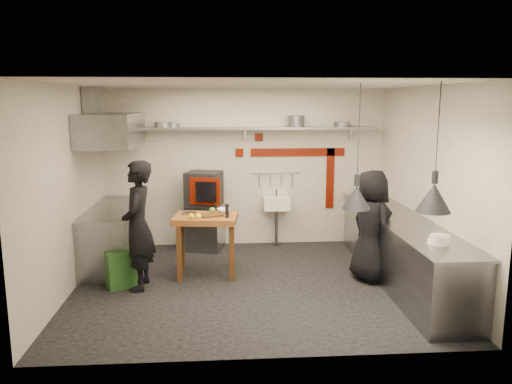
{
  "coord_description": "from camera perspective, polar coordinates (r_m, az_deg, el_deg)",
  "views": [
    {
      "loc": [
        -0.43,
        -6.78,
        2.59
      ],
      "look_at": [
        0.07,
        0.3,
        1.29
      ],
      "focal_mm": 35.0,
      "sensor_mm": 36.0,
      "label": 1
    }
  ],
  "objects": [
    {
      "name": "shelf_bracket_left",
      "position": [
        8.99,
        -13.54,
        6.47
      ],
      "size": [
        0.04,
        0.06,
        0.24
      ],
      "primitive_type": "cube",
      "color": "slate",
      "rests_on": "wall_back"
    },
    {
      "name": "counter_left_top",
      "position": [
        8.19,
        -16.09,
        -1.83
      ],
      "size": [
        0.76,
        2.0,
        0.03
      ],
      "primitive_type": "cube",
      "color": "slate",
      "rests_on": "counter_left"
    },
    {
      "name": "small_bowl_right",
      "position": [
        6.28,
        19.95,
        -5.34
      ],
      "size": [
        0.23,
        0.23,
        0.05
      ],
      "primitive_type": "cylinder",
      "rotation": [
        0.0,
        0.0,
        -0.11
      ],
      "color": "white",
      "rests_on": "counter_right_top"
    },
    {
      "name": "cutting_board",
      "position": [
        7.36,
        -5.12,
        -2.66
      ],
      "size": [
        0.37,
        0.32,
        0.02
      ],
      "primitive_type": "cube",
      "rotation": [
        0.0,
        0.0,
        0.38
      ],
      "color": "#4E2E14",
      "rests_on": "prep_table"
    },
    {
      "name": "chef_right",
      "position": [
        7.39,
        13.02,
        -3.79
      ],
      "size": [
        0.75,
        0.92,
        1.63
      ],
      "primitive_type": "imported",
      "rotation": [
        0.0,
        0.0,
        1.91
      ],
      "color": "black",
      "rests_on": "floor"
    },
    {
      "name": "oven_stand",
      "position": [
        8.85,
        -5.84,
        -3.99
      ],
      "size": [
        0.72,
        0.68,
        0.8
      ],
      "primitive_type": "cube",
      "rotation": [
        0.0,
        0.0,
        -0.27
      ],
      "color": "slate",
      "rests_on": "floor"
    },
    {
      "name": "floor",
      "position": [
        7.27,
        -0.4,
        -10.49
      ],
      "size": [
        5.0,
        5.0,
        0.0
      ],
      "primitive_type": "plane",
      "color": "black",
      "rests_on": "ground"
    },
    {
      "name": "plate_stack",
      "position": [
        6.25,
        20.27,
        -5.15
      ],
      "size": [
        0.27,
        0.27,
        0.11
      ],
      "primitive_type": "cylinder",
      "rotation": [
        0.0,
        0.0,
        0.25
      ],
      "color": "white",
      "rests_on": "counter_right_top"
    },
    {
      "name": "chef_left",
      "position": [
        7.06,
        -13.33,
        -3.75
      ],
      "size": [
        0.43,
        0.66,
        1.8
      ],
      "primitive_type": "imported",
      "rotation": [
        0.0,
        0.0,
        -1.58
      ],
      "color": "black",
      "rests_on": "floor"
    },
    {
      "name": "sink_drain",
      "position": [
        9.0,
        2.34,
        -4.1
      ],
      "size": [
        0.06,
        0.06,
        0.66
      ],
      "primitive_type": "cylinder",
      "color": "slate",
      "rests_on": "floor"
    },
    {
      "name": "back_shelf",
      "position": [
        8.72,
        -1.22,
        7.3
      ],
      "size": [
        4.6,
        0.34,
        0.04
      ],
      "primitive_type": "cube",
      "color": "slate",
      "rests_on": "wall_back"
    },
    {
      "name": "heat_lamp_far",
      "position": [
        5.84,
        19.97,
        4.76
      ],
      "size": [
        0.51,
        0.51,
        1.44
      ],
      "primitive_type": null,
      "rotation": [
        0.0,
        0.0,
        0.42
      ],
      "color": "black",
      "rests_on": "ceiling"
    },
    {
      "name": "pepper_mill",
      "position": [
        7.23,
        -3.33,
        -2.16
      ],
      "size": [
        0.06,
        0.06,
        0.2
      ],
      "primitive_type": "cylinder",
      "rotation": [
        0.0,
        0.0,
        -0.2
      ],
      "color": "black",
      "rests_on": "prep_table"
    },
    {
      "name": "oven_door",
      "position": [
        8.42,
        -5.85,
        0.07
      ],
      "size": [
        0.52,
        0.17,
        0.46
      ],
      "primitive_type": "cube",
      "rotation": [
        0.0,
        0.0,
        -0.27
      ],
      "color": "#5F1104",
      "rests_on": "combi_oven"
    },
    {
      "name": "veg_ball",
      "position": [
        7.51,
        -5.02,
        -2.11
      ],
      "size": [
        0.11,
        0.11,
        0.09
      ],
      "primitive_type": "sphere",
      "rotation": [
        0.0,
        0.0,
        -0.24
      ],
      "color": "olive",
      "rests_on": "prep_table"
    },
    {
      "name": "sink_tap",
      "position": [
        8.9,
        2.34,
        -0.17
      ],
      "size": [
        0.03,
        0.03,
        0.14
      ],
      "primitive_type": "cylinder",
      "color": "slate",
      "rests_on": "hand_sink"
    },
    {
      "name": "lemon_b",
      "position": [
        7.2,
        -6.57,
        -2.77
      ],
      "size": [
        0.09,
        0.09,
        0.08
      ],
      "primitive_type": "sphere",
      "rotation": [
        0.0,
        0.0,
        0.21
      ],
      "color": "#F7F918",
      "rests_on": "prep_table"
    },
    {
      "name": "wall_back",
      "position": [
        8.97,
        -1.26,
        2.76
      ],
      "size": [
        5.0,
        0.04,
        2.8
      ],
      "primitive_type": "cube",
      "color": "silver",
      "rests_on": "floor"
    },
    {
      "name": "pan_mid_left",
      "position": [
        8.75,
        -9.54,
        7.53
      ],
      "size": [
        0.33,
        0.33,
        0.07
      ],
      "primitive_type": "cylinder",
      "rotation": [
        0.0,
        0.0,
        0.34
      ],
      "color": "slate",
      "rests_on": "back_shelf"
    },
    {
      "name": "hand_sink",
      "position": [
        8.94,
        2.34,
        -1.3
      ],
      "size": [
        0.46,
        0.34,
        0.22
      ],
      "primitive_type": "cube",
      "color": "white",
      "rests_on": "wall_back"
    },
    {
      "name": "counter_right",
      "position": [
        7.56,
        16.2,
        -6.48
      ],
      "size": [
        0.7,
        3.8,
        0.9
      ],
      "primitive_type": "cube",
      "color": "slate",
      "rests_on": "floor"
    },
    {
      "name": "counter_right_top",
      "position": [
        7.44,
        16.38,
        -3.05
      ],
      "size": [
        0.76,
        3.9,
        0.03
      ],
      "primitive_type": "cube",
      "color": "slate",
      "rests_on": "counter_right"
    },
    {
      "name": "red_tile_a",
      "position": [
        8.91,
        0.35,
        6.27
      ],
      "size": [
        0.14,
        0.02,
        0.14
      ],
      "primitive_type": "cube",
      "color": "#5F1104",
      "rests_on": "wall_back"
    },
    {
      "name": "extractor_hood",
      "position": [
        8.02,
        -16.18,
        6.84
      ],
      "size": [
        0.78,
        1.6,
        0.5
      ],
      "primitive_type": "cube",
      "color": "slate",
      "rests_on": "ceiling"
    },
    {
      "name": "shelf_bracket_mid",
      "position": [
        8.88,
        -1.27,
        6.71
      ],
      "size": [
        0.04,
        0.06,
        0.24
      ],
      "primitive_type": "cube",
      "color": "slate",
      "rests_on": "wall_back"
    },
    {
      "name": "hood_duct",
      "position": [
        8.06,
        -18.09,
        9.6
      ],
      "size": [
        0.28,
        0.28,
        0.5
      ],
      "primitive_type": "cube",
      "color": "slate",
      "rests_on": "ceiling"
    },
    {
      "name": "counter_left",
      "position": [
        8.29,
        -15.93,
        -4.97
      ],
      "size": [
        0.7,
        1.9,
        0.9
      ],
      "primitive_type": "cube",
      "color": "slate",
      "rests_on": "floor"
    },
    {
      "name": "pan_far_left",
      "position": [
        8.76,
        -10.56,
        7.57
      ],
      "size": [
        0.33,
        0.33,
        0.09
      ],
      "primitive_type": "cylinder",
      "rotation": [
        0.0,
        0.0,
        0.14
      ],
      "color": "slate",
      "rests_on": "back_shelf"
    },
    {
      "name": "bowl",
      "position": [
        7.58,
        -3.74,
        -2.12
      ],
      "size": [
        0.25,
        0.25,
        0.06
      ],
      "primitive_type": "imported",
      "rotation": [
        0.0,
        0.0,
        -0.31
      ],
      "color": "white",
      "rests_on": "prep_table"
    },
    {
      "name": "prep_table",
      "position": [
        7.53,
        -5.72,
        -6.1
      ],
      "size": [
        0.99,
        0.75,
        0.92
      ],
      "primitive_type": null,
      "rotation": [
        0.0,
        0.0,
        -0.12
      ],
      "color": "#935628",
      "rests_on": "floor"
    },
    {
      "name": "wall_front",
      "position": [
        4.84,
        1.16,
        -3.83
      ],
      "size": [
        5.0,
        0.04,
        2.8
      ],
      "primitive_type": "cube",
      "color": "silver",
      "rests_on": "floor"
    },
    {
      "name": "utensil_rail",
      "position": [
        8.98,
        2.26,
        2.25
      ],
      "size": [
        0.9,
        0.02,
        0.02
      ],
      "primitive_type": "cylinder",
      "rotation": [
        0.0,
        1.57,
        0.0
      ],
      "color": "slate",
      "rests_on": "wall_back"
    },
    {
      "name": "red_band_horiz",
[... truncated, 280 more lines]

